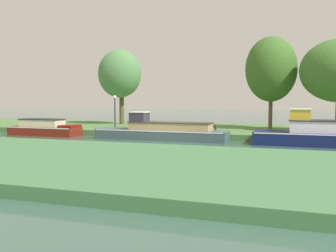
% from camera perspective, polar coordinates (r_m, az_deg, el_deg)
% --- Properties ---
extents(ground_plane, '(120.00, 120.00, 0.00)m').
position_cam_1_polar(ground_plane, '(23.98, -0.56, -2.35)').
color(ground_plane, '#395A4B').
extents(riverbank_far, '(72.00, 10.00, 0.40)m').
position_cam_1_polar(riverbank_far, '(30.60, 3.92, -0.56)').
color(riverbank_far, '#4E763D').
rests_on(riverbank_far, ground_plane).
extents(riverbank_near, '(72.00, 10.00, 0.40)m').
position_cam_1_polar(riverbank_near, '(15.87, -11.77, -5.10)').
color(riverbank_near, '#437447').
rests_on(riverbank_near, ground_plane).
extents(slate_barge, '(8.64, 1.73, 1.79)m').
position_cam_1_polar(slate_barge, '(25.25, -0.91, -0.79)').
color(slate_barge, '#3E5358').
rests_on(slate_barge, ground_plane).
extents(maroon_narrowboat, '(5.25, 1.69, 1.19)m').
position_cam_1_polar(maroon_narrowboat, '(29.58, -17.42, -0.33)').
color(maroon_narrowboat, maroon).
rests_on(maroon_narrowboat, ground_plane).
extents(willow_tree_left, '(3.75, 3.38, 6.39)m').
position_cam_1_polar(willow_tree_left, '(34.29, -7.01, 7.48)').
color(willow_tree_left, brown).
rests_on(willow_tree_left, riverbank_far).
extents(willow_tree_centre, '(3.71, 3.89, 6.73)m').
position_cam_1_polar(willow_tree_centre, '(29.82, 14.71, 7.95)').
color(willow_tree_centre, brown).
rests_on(willow_tree_centre, riverbank_far).
extents(lamp_post, '(0.24, 0.24, 2.46)m').
position_cam_1_polar(lamp_post, '(28.85, -7.70, 2.67)').
color(lamp_post, '#333338').
rests_on(lamp_post, riverbank_far).
extents(mooring_post_near, '(0.15, 0.15, 0.58)m').
position_cam_1_polar(mooring_post_near, '(25.53, 6.91, -0.43)').
color(mooring_post_near, '#423528').
rests_on(mooring_post_near, riverbank_far).
extents(mooring_post_far, '(0.13, 0.13, 0.75)m').
position_cam_1_polar(mooring_post_far, '(24.94, 21.20, -0.60)').
color(mooring_post_far, '#493225').
rests_on(mooring_post_far, riverbank_far).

